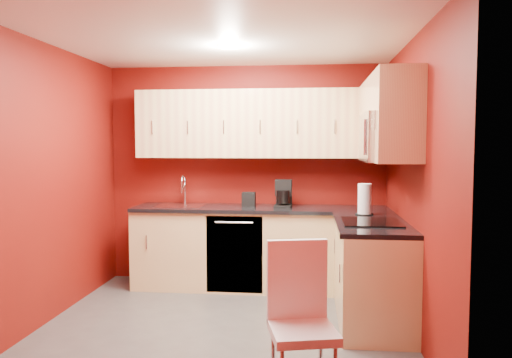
% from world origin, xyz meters
% --- Properties ---
extents(floor, '(3.20, 3.20, 0.00)m').
position_xyz_m(floor, '(0.00, 0.00, 0.00)').
color(floor, '#484543').
rests_on(floor, ground).
extents(ceiling, '(3.20, 3.20, 0.00)m').
position_xyz_m(ceiling, '(0.00, 0.00, 2.50)').
color(ceiling, white).
rests_on(ceiling, wall_back).
extents(wall_back, '(3.20, 0.00, 3.20)m').
position_xyz_m(wall_back, '(0.00, 1.50, 1.25)').
color(wall_back, '#5F0E09').
rests_on(wall_back, floor).
extents(wall_front, '(3.20, 0.00, 3.20)m').
position_xyz_m(wall_front, '(0.00, -1.50, 1.25)').
color(wall_front, '#5F0E09').
rests_on(wall_front, floor).
extents(wall_left, '(0.00, 3.00, 3.00)m').
position_xyz_m(wall_left, '(-1.60, 0.00, 1.25)').
color(wall_left, '#5F0E09').
rests_on(wall_left, floor).
extents(wall_right, '(0.00, 3.00, 3.00)m').
position_xyz_m(wall_right, '(1.60, 0.00, 1.25)').
color(wall_right, '#5F0E09').
rests_on(wall_right, floor).
extents(base_cabinets_back, '(2.80, 0.60, 0.87)m').
position_xyz_m(base_cabinets_back, '(0.20, 1.20, 0.43)').
color(base_cabinets_back, '#E0C580').
rests_on(base_cabinets_back, floor).
extents(base_cabinets_right, '(0.60, 1.30, 0.87)m').
position_xyz_m(base_cabinets_right, '(1.30, 0.25, 0.43)').
color(base_cabinets_right, '#E0C580').
rests_on(base_cabinets_right, floor).
extents(countertop_back, '(2.80, 0.63, 0.04)m').
position_xyz_m(countertop_back, '(0.20, 1.19, 0.89)').
color(countertop_back, black).
rests_on(countertop_back, base_cabinets_back).
extents(countertop_right, '(0.63, 1.27, 0.04)m').
position_xyz_m(countertop_right, '(1.29, 0.23, 0.89)').
color(countertop_right, black).
rests_on(countertop_right, base_cabinets_right).
extents(upper_cabinets_back, '(2.80, 0.35, 0.75)m').
position_xyz_m(upper_cabinets_back, '(0.20, 1.32, 1.83)').
color(upper_cabinets_back, '#E3C380').
rests_on(upper_cabinets_back, wall_back).
extents(upper_cabinets_right, '(0.35, 1.55, 0.75)m').
position_xyz_m(upper_cabinets_right, '(1.42, 0.44, 1.89)').
color(upper_cabinets_right, '#E3C380').
rests_on(upper_cabinets_right, wall_right).
extents(microwave, '(0.42, 0.76, 0.42)m').
position_xyz_m(microwave, '(1.39, 0.20, 1.66)').
color(microwave, silver).
rests_on(microwave, upper_cabinets_right).
extents(cooktop, '(0.50, 0.55, 0.01)m').
position_xyz_m(cooktop, '(1.28, 0.20, 0.92)').
color(cooktop, black).
rests_on(cooktop, countertop_right).
extents(sink, '(0.52, 0.42, 0.35)m').
position_xyz_m(sink, '(-0.70, 1.20, 0.94)').
color(sink, silver).
rests_on(sink, countertop_back).
extents(dishwasher_front, '(0.60, 0.02, 0.82)m').
position_xyz_m(dishwasher_front, '(-0.05, 0.91, 0.43)').
color(dishwasher_front, black).
rests_on(dishwasher_front, base_cabinets_back).
extents(downlight, '(0.20, 0.20, 0.01)m').
position_xyz_m(downlight, '(0.00, 0.30, 2.48)').
color(downlight, white).
rests_on(downlight, ceiling).
extents(coffee_maker, '(0.19, 0.25, 0.30)m').
position_xyz_m(coffee_maker, '(0.45, 1.17, 1.06)').
color(coffee_maker, black).
rests_on(coffee_maker, countertop_back).
extents(napkin_holder, '(0.15, 0.15, 0.16)m').
position_xyz_m(napkin_holder, '(0.07, 1.22, 0.99)').
color(napkin_holder, black).
rests_on(napkin_holder, countertop_back).
extents(paper_towel, '(0.22, 0.22, 0.31)m').
position_xyz_m(paper_towel, '(1.27, 0.69, 1.06)').
color(paper_towel, silver).
rests_on(paper_towel, countertop_right).
extents(dining_chair, '(0.48, 0.49, 0.98)m').
position_xyz_m(dining_chair, '(0.70, -1.20, 0.49)').
color(dining_chair, white).
rests_on(dining_chair, floor).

